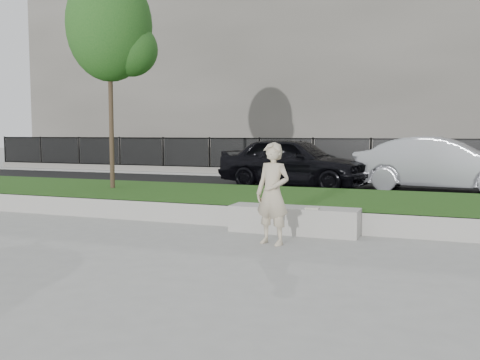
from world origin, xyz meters
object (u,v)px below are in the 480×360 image
at_px(young_tree, 113,30).
at_px(car_dark, 294,162).
at_px(stone_bench, 294,220).
at_px(man, 273,194).
at_px(car_silver, 442,164).
at_px(book, 312,208).

distance_m(young_tree, car_dark, 6.96).
height_order(stone_bench, young_tree, young_tree).
height_order(man, car_silver, car_silver).
bearing_deg(car_dark, man, -157.64).
relative_size(book, car_dark, 0.05).
distance_m(man, car_dark, 8.63).
relative_size(car_dark, car_silver, 0.97).
bearing_deg(car_dark, young_tree, 156.05).
xyz_separation_m(man, car_silver, (2.52, 8.75, 0.04)).
bearing_deg(book, car_silver, 72.47).
distance_m(man, car_silver, 9.10).
height_order(man, car_dark, car_dark).
xyz_separation_m(book, young_tree, (-5.68, 2.48, 3.86)).
bearing_deg(young_tree, man, -32.85).
distance_m(book, car_silver, 8.12).
xyz_separation_m(stone_bench, young_tree, (-5.32, 2.34, 4.12)).
relative_size(man, book, 6.99).
distance_m(man, book, 1.06).
bearing_deg(stone_bench, book, -20.80).
height_order(man, book, man).
bearing_deg(man, car_dark, 119.24).
xyz_separation_m(book, car_silver, (2.08, 7.84, 0.37)).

